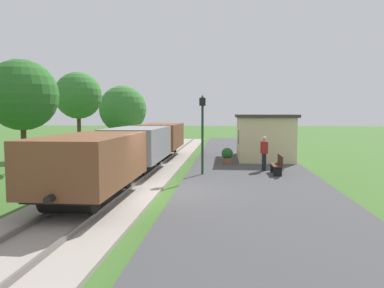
{
  "coord_description": "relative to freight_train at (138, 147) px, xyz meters",
  "views": [
    {
      "loc": [
        2.04,
        -13.25,
        3.09
      ],
      "look_at": [
        0.49,
        3.61,
        1.7
      ],
      "focal_mm": 34.7,
      "sensor_mm": 36.0,
      "label": 1
    }
  ],
  "objects": [
    {
      "name": "lamp_post_near",
      "position": [
        3.34,
        -1.21,
        1.41
      ],
      "size": [
        0.28,
        0.28,
        3.7
      ],
      "color": "#193823",
      "rests_on": "platform_slab"
    },
    {
      "name": "rail_near",
      "position": [
        0.72,
        -5.15,
        -1.21
      ],
      "size": [
        0.07,
        60.0,
        0.14
      ],
      "primitive_type": "cube",
      "color": "slate",
      "rests_on": "track_ballast"
    },
    {
      "name": "person_waiting",
      "position": [
        6.33,
        0.18,
        -0.21
      ],
      "size": [
        0.35,
        0.44,
        1.71
      ],
      "rotation": [
        0.0,
        0.0,
        3.47
      ],
      "color": "black",
      "rests_on": "platform_slab"
    },
    {
      "name": "freight_train",
      "position": [
        0.0,
        0.0,
        0.0
      ],
      "size": [
        2.5,
        19.4,
        2.12
      ],
      "color": "brown",
      "rests_on": "rail_near"
    },
    {
      "name": "potted_planter",
      "position": [
        4.51,
        2.49,
        -0.67
      ],
      "size": [
        0.64,
        0.64,
        0.92
      ],
      "color": "brown",
      "rests_on": "platform_slab"
    },
    {
      "name": "tree_trackside_mid",
      "position": [
        -6.2,
        0.19,
        2.65
      ],
      "size": [
        3.71,
        3.71,
        5.91
      ],
      "color": "#4C3823",
      "rests_on": "ground"
    },
    {
      "name": "rail_far",
      "position": [
        -0.72,
        -5.15,
        -1.21
      ],
      "size": [
        0.07,
        60.0,
        0.14
      ],
      "primitive_type": "cube",
      "color": "slate",
      "rests_on": "track_ballast"
    },
    {
      "name": "platform_slab",
      "position": [
        5.6,
        -5.15,
        -1.27
      ],
      "size": [
        6.0,
        60.0,
        0.25
      ],
      "primitive_type": "cube",
      "color": "#424244",
      "rests_on": "ground"
    },
    {
      "name": "tree_field_distant",
      "position": [
        -6.96,
        21.35,
        2.34
      ],
      "size": [
        4.54,
        4.54,
        6.01
      ],
      "color": "#4C3823",
      "rests_on": "ground"
    },
    {
      "name": "bench_near_hut",
      "position": [
        6.86,
        -0.89,
        -0.68
      ],
      "size": [
        0.42,
        1.5,
        0.91
      ],
      "color": "#422819",
      "rests_on": "platform_slab"
    },
    {
      "name": "ground_plane",
      "position": [
        2.4,
        -5.15,
        -1.4
      ],
      "size": [
        160.0,
        160.0,
        0.0
      ],
      "primitive_type": "plane",
      "color": "#3D6628"
    },
    {
      "name": "track_ballast",
      "position": [
        -0.0,
        -5.15,
        -1.34
      ],
      "size": [
        3.8,
        60.0,
        0.12
      ],
      "primitive_type": "cube",
      "color": "#9E9389",
      "rests_on": "ground"
    },
    {
      "name": "tree_trackside_far",
      "position": [
        -6.2,
        7.62,
        2.98
      ],
      "size": [
        3.36,
        3.36,
        6.07
      ],
      "color": "#4C3823",
      "rests_on": "ground"
    },
    {
      "name": "tree_field_left",
      "position": [
        -5.02,
        15.03,
        2.09
      ],
      "size": [
        4.31,
        4.31,
        5.65
      ],
      "color": "#4C3823",
      "rests_on": "ground"
    },
    {
      "name": "station_hut",
      "position": [
        6.8,
        5.38,
        0.26
      ],
      "size": [
        3.5,
        5.8,
        2.78
      ],
      "color": "beige",
      "rests_on": "platform_slab"
    }
  ]
}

